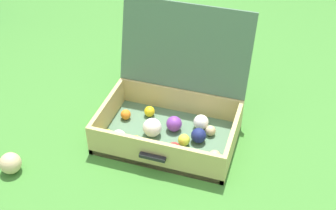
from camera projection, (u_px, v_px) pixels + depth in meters
ground_plane at (173, 152)px, 1.92m from camera, size 16.00×16.00×0.00m
open_suitcase at (172, 111)px, 1.96m from camera, size 0.59×0.52×0.52m
stray_ball_on_grass at (10, 163)px, 1.81m from camera, size 0.09×0.09×0.09m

